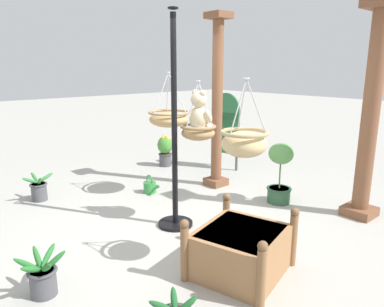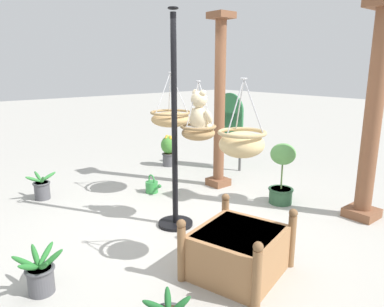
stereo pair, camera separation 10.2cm
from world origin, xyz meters
TOP-DOWN VIEW (x-y plane):
  - ground_plane at (0.00, 0.00)m, footprint 40.00×40.00m
  - display_pole_central at (-0.17, -0.07)m, footprint 0.44×0.44m
  - hanging_basket_with_teddy at (-0.02, 0.18)m, footprint 0.44×0.44m
  - teddy_bear at (-0.02, 0.21)m, footprint 0.35×0.30m
  - hanging_basket_left_high at (-1.08, 0.55)m, footprint 0.62×0.62m
  - hanging_basket_right_low at (1.07, -0.24)m, footprint 0.44×0.44m
  - greenhouse_pillar_left at (-0.97, 1.45)m, footprint 0.34×0.34m
  - greenhouse_pillar_right at (1.24, 2.02)m, footprint 0.41×0.41m
  - wooden_planter_box at (1.10, -0.26)m, footprint 1.05×1.09m
  - potted_plant_fern_front at (0.22, 1.59)m, footprint 0.37×0.37m
  - potted_plant_flowering_red at (-2.51, 1.54)m, footprint 0.31×0.31m
  - potted_plant_bushy_green at (0.19, -1.85)m, footprint 0.46×0.43m
  - potted_plant_trailing_ivy at (-2.21, -1.08)m, footprint 0.45×0.47m
  - display_sign_board at (-1.63, 2.37)m, footprint 0.66×0.09m
  - watering_can at (-1.38, 0.38)m, footprint 0.35×0.20m

SIDE VIEW (x-z plane):
  - ground_plane at x=0.00m, z-range 0.00..0.00m
  - watering_can at x=-1.38m, z-range -0.05..0.25m
  - potted_plant_bushy_green at x=0.19m, z-range -0.03..0.38m
  - potted_plant_trailing_ivy at x=-2.21m, z-range -0.03..0.39m
  - wooden_planter_box at x=1.10m, z-range -0.07..0.55m
  - potted_plant_flowering_red at x=-2.51m, z-range 0.02..0.66m
  - potted_plant_fern_front at x=0.22m, z-range 0.03..0.93m
  - display_pole_central at x=-0.17m, z-range -0.48..2.15m
  - display_sign_board at x=-1.63m, z-range 0.14..1.62m
  - hanging_basket_with_teddy at x=-0.02m, z-range 0.85..1.57m
  - hanging_basket_left_high at x=-1.08m, z-range 0.82..1.63m
  - hanging_basket_right_low at x=1.07m, z-range 0.95..1.66m
  - greenhouse_pillar_right at x=1.24m, z-range -0.05..2.71m
  - greenhouse_pillar_left at x=-0.97m, z-range -0.05..2.75m
  - teddy_bear at x=-0.02m, z-range 1.17..1.68m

